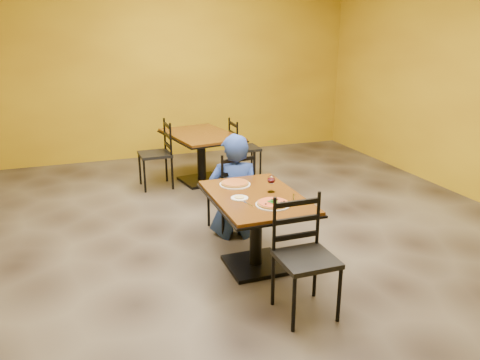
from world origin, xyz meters
name	(u,v)px	position (x,y,z in m)	size (l,w,h in m)	color
floor	(239,246)	(0.00, 0.00, 0.00)	(7.00, 8.00, 0.01)	black
wall_back	(161,72)	(0.00, 4.00, 1.50)	(7.00, 0.01, 3.00)	#BC9A14
table_main	(256,214)	(0.00, -0.50, 0.56)	(0.83, 1.23, 0.75)	#572E0D
table_second	(201,146)	(0.22, 2.28, 0.56)	(1.09, 1.44, 0.75)	#572E0D
chair_main_near	(306,260)	(0.09, -1.37, 0.49)	(0.44, 0.44, 0.97)	black
chair_main_far	(231,190)	(0.07, 0.46, 0.48)	(0.43, 0.43, 0.96)	black
chair_second_left	(155,155)	(-0.48, 2.28, 0.49)	(0.44, 0.44, 0.98)	black
chair_second_right	(245,148)	(0.92, 2.28, 0.46)	(0.42, 0.42, 0.92)	black
diner	(234,185)	(0.06, 0.32, 0.58)	(0.59, 0.39, 1.17)	navy
plate_main	(273,205)	(0.04, -0.79, 0.76)	(0.31, 0.31, 0.01)	white
pizza_main	(273,203)	(0.04, -0.79, 0.77)	(0.28, 0.28, 0.02)	#9A140B
plate_far	(235,184)	(-0.09, -0.14, 0.76)	(0.31, 0.31, 0.01)	white
pizza_far	(235,183)	(-0.09, -0.14, 0.77)	(0.28, 0.28, 0.02)	#BA7E23
side_plate	(239,198)	(-0.18, -0.53, 0.76)	(0.16, 0.16, 0.01)	white
dip	(239,197)	(-0.18, -0.53, 0.76)	(0.09, 0.09, 0.01)	tan
wine_glass	(271,183)	(0.17, -0.46, 0.84)	(0.08, 0.08, 0.18)	white
fork	(247,203)	(-0.16, -0.68, 0.75)	(0.01, 0.19, 0.00)	silver
knife	(294,198)	(0.30, -0.69, 0.75)	(0.01, 0.21, 0.00)	silver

